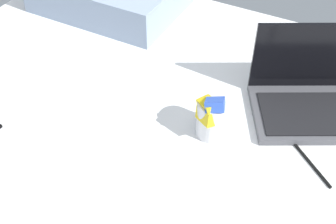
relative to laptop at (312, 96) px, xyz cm
name	(u,v)px	position (x,y,z in cm)	size (l,w,h in cm)	color
bed_mattress	(179,157)	(-27.95, -27.07, -13.41)	(180.00, 140.00, 18.00)	white
laptop	(312,96)	(0.00, 0.00, 0.00)	(39.93, 35.79, 23.00)	#4C4C51
snack_cup	(213,116)	(-20.61, -22.04, 1.77)	(9.21, 11.32, 14.45)	silver
charger_cable	(310,162)	(5.66, -20.25, -4.11)	(17.00, 0.60, 0.60)	black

